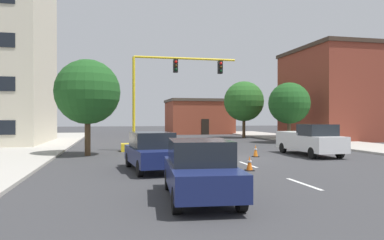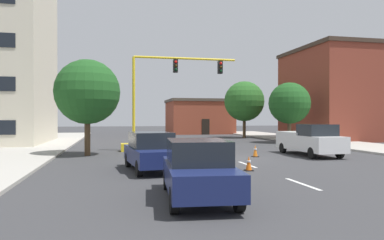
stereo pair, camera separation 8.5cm
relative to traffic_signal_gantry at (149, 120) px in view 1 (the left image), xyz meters
name	(u,v)px [view 1 (the left image)]	position (x,y,z in m)	size (l,w,h in m)	color
ground_plane	(229,158)	(4.20, -5.73, -2.21)	(160.00, 160.00, 0.00)	#38383A
sidewalk_left	(25,149)	(-8.82, 2.27, -2.14)	(6.00, 56.00, 0.14)	#B2ADA3
sidewalk_right	(341,144)	(17.23, 2.27, -2.14)	(6.00, 56.00, 0.14)	#B2ADA3
lane_stripe_seg_1	(304,184)	(4.20, -14.23, -2.20)	(0.16, 2.40, 0.01)	silver
lane_stripe_seg_2	(248,164)	(4.20, -8.73, -2.20)	(0.16, 2.40, 0.01)	silver
lane_stripe_seg_3	(217,154)	(4.20, -3.23, -2.20)	(0.16, 2.40, 0.01)	silver
lane_stripe_seg_4	(198,147)	(4.20, 2.27, -2.20)	(0.16, 2.40, 0.01)	silver
lane_stripe_seg_5	(185,143)	(4.20, 7.77, -2.20)	(0.16, 2.40, 0.01)	silver
building_brick_center	(198,116)	(10.19, 27.12, 0.36)	(9.42, 8.35, 5.11)	brown
building_row_right	(356,94)	(24.02, 9.26, 2.77)	(14.12, 11.03, 9.94)	brown
traffic_signal_gantry	(149,120)	(0.00, 0.00, 0.00)	(8.47, 1.20, 6.83)	yellow
tree_right_mid	(289,103)	(13.79, 5.28, 1.54)	(3.92, 3.92, 5.72)	brown
tree_left_near	(87,92)	(-4.07, -2.45, 1.80)	(4.09, 4.09, 6.06)	#4C3823
tree_right_far	(244,101)	(12.65, 14.29, 2.11)	(4.73, 4.73, 6.69)	#4C3823
pickup_truck_white	(310,140)	(9.67, -5.41, -1.23)	(2.03, 5.40, 1.99)	white
sedan_navy_near_left	(152,151)	(-0.79, -9.74, -1.32)	(2.31, 4.67, 1.74)	navy
sedan_navy_mid_left	(200,169)	(-0.02, -15.75, -1.32)	(2.23, 4.64, 1.74)	navy
traffic_cone_roadside_a	(256,151)	(5.99, -5.44, -1.85)	(0.36, 0.36, 0.74)	black
traffic_cone_roadside_b	(232,149)	(5.02, -3.76, -1.88)	(0.36, 0.36, 0.66)	black
traffic_cone_roadside_c	(250,163)	(3.49, -10.77, -1.88)	(0.36, 0.36, 0.67)	black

